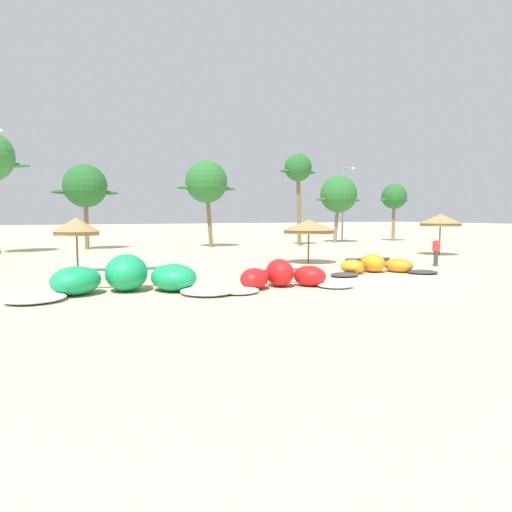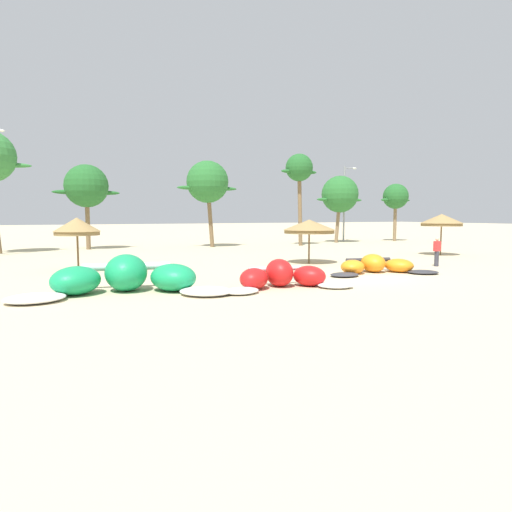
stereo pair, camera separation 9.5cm
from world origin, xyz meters
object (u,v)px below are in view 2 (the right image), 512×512
object	(u,v)px
beach_umbrella_near_van	(77,226)
palm_left_of_gap	(86,187)
palm_center_left	(208,182)
palm_center_right	(299,170)
kite_left	(282,277)
palm_right_of_gap	(340,195)
lamppost_west_center	(345,199)
beach_umbrella_middle	(309,226)
kite_far_left	(126,278)
person_near_kites	(437,252)
palm_right	(396,197)
kite_left_of_center	(376,266)
beach_umbrella_near_palms	(442,220)

from	to	relation	value
beach_umbrella_near_van	palm_left_of_gap	distance (m)	14.97
palm_center_left	palm_center_right	bearing A→B (deg)	-12.76
kite_left	palm_right_of_gap	world-z (taller)	palm_right_of_gap
palm_center_right	lamppost_west_center	world-z (taller)	palm_center_right
kite_left	palm_center_left	bearing A→B (deg)	77.15
beach_umbrella_middle	palm_left_of_gap	size ratio (longest dim) A/B	0.44
palm_center_right	palm_right_of_gap	world-z (taller)	palm_center_right
palm_center_left	kite_far_left	bearing A→B (deg)	-117.54
kite_far_left	person_near_kites	distance (m)	17.09
kite_far_left	palm_center_right	bearing A→B (deg)	44.57
beach_umbrella_near_van	palm_right	distance (m)	35.87
kite_left	lamppost_west_center	bearing A→B (deg)	48.06
palm_right	lamppost_west_center	bearing A→B (deg)	160.89
palm_left_of_gap	palm_center_left	xyz separation A→B (m)	(9.89, -1.89, 0.53)
palm_right_of_gap	kite_left_of_center	bearing A→B (deg)	-122.84
beach_umbrella_near_palms	palm_right_of_gap	size ratio (longest dim) A/B	0.42
person_near_kites	palm_right	bearing A→B (deg)	51.47
beach_umbrella_near_palms	palm_left_of_gap	bearing A→B (deg)	142.45
kite_far_left	palm_right	size ratio (longest dim) A/B	1.23
beach_umbrella_near_van	palm_center_right	distance (m)	23.32
beach_umbrella_near_van	beach_umbrella_middle	distance (m)	12.79
palm_right	beach_umbrella_near_van	bearing A→B (deg)	-159.74
palm_right_of_gap	palm_center_left	bearing A→B (deg)	-178.13
palm_right_of_gap	palm_center_right	bearing A→B (deg)	-159.92
beach_umbrella_near_palms	palm_right_of_gap	distance (m)	15.89
kite_far_left	kite_left	bearing A→B (deg)	-15.05
palm_left_of_gap	palm_center_right	distance (m)	18.68
kite_far_left	palm_right_of_gap	bearing A→B (deg)	39.63
palm_left_of_gap	palm_center_left	bearing A→B (deg)	-10.82
beach_umbrella_near_palms	lamppost_west_center	distance (m)	17.24
kite_left_of_center	palm_right_of_gap	xyz separation A→B (m)	(13.51, 20.93, 4.64)
person_near_kites	palm_right_of_gap	xyz separation A→B (m)	(8.53, 20.23, 4.17)
kite_far_left	lamppost_west_center	bearing A→B (deg)	39.41
palm_right	beach_umbrella_middle	bearing A→B (deg)	-144.48
kite_left	person_near_kites	distance (m)	11.62
lamppost_west_center	kite_left_of_center	bearing A→B (deg)	-124.35
palm_left_of_gap	beach_umbrella_near_van	bearing A→B (deg)	-97.50
beach_umbrella_middle	palm_right_of_gap	size ratio (longest dim) A/B	0.45
beach_umbrella_near_van	beach_umbrella_middle	xyz separation A→B (m)	(12.52, -2.63, -0.08)
kite_left_of_center	palm_right	bearing A→B (deg)	44.57
beach_umbrella_middle	palm_right	world-z (taller)	palm_right
kite_left_of_center	palm_right	world-z (taller)	palm_right
palm_right	lamppost_west_center	xyz separation A→B (m)	(-5.41, 1.87, -0.28)
palm_center_left	kite_left	bearing A→B (deg)	-102.85
kite_left	palm_center_left	xyz separation A→B (m)	(5.08, 22.25, 5.31)
kite_far_left	beach_umbrella_middle	distance (m)	12.83
kite_left	kite_left_of_center	xyz separation A→B (m)	(6.36, 1.80, -0.07)
kite_left_of_center	beach_umbrella_near_van	xyz separation A→B (m)	(-13.09, 7.79, 1.92)
palm_center_right	kite_far_left	bearing A→B (deg)	-135.43
palm_center_right	palm_left_of_gap	bearing A→B (deg)	168.29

